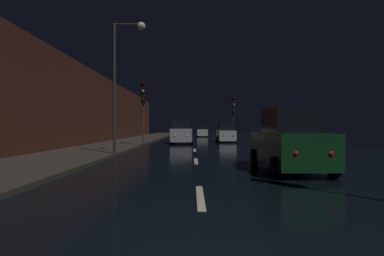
{
  "coord_description": "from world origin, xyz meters",
  "views": [
    {
      "loc": [
        -0.18,
        -3.23,
        1.52
      ],
      "look_at": [
        -0.23,
        15.86,
        1.46
      ],
      "focal_mm": 26.9,
      "sensor_mm": 36.0,
      "label": 1
    }
  ],
  "objects_px": {
    "streetlamp_overhead": "(124,67)",
    "car_parked_right_near": "(290,142)",
    "traffic_light_far_left": "(144,97)",
    "traffic_light_far_right": "(234,108)",
    "car_parked_right_far": "(227,133)",
    "car_distant_taillights": "(203,131)",
    "car_approaching_headlights": "(183,132)"
  },
  "relations": [
    {
      "from": "traffic_light_far_left",
      "to": "traffic_light_far_right",
      "type": "distance_m",
      "value": 10.24
    },
    {
      "from": "traffic_light_far_right",
      "to": "car_approaching_headlights",
      "type": "xyz_separation_m",
      "value": [
        -5.14,
        -2.48,
        -2.39
      ]
    },
    {
      "from": "streetlamp_overhead",
      "to": "car_parked_right_near",
      "type": "relative_size",
      "value": 1.63
    },
    {
      "from": "traffic_light_far_right",
      "to": "car_distant_taillights",
      "type": "bearing_deg",
      "value": -174.87
    },
    {
      "from": "car_distant_taillights",
      "to": "traffic_light_far_left",
      "type": "bearing_deg",
      "value": 166.34
    },
    {
      "from": "streetlamp_overhead",
      "to": "car_parked_right_far",
      "type": "distance_m",
      "value": 16.03
    },
    {
      "from": "traffic_light_far_right",
      "to": "car_parked_right_near",
      "type": "bearing_deg",
      "value": -6.53
    },
    {
      "from": "car_approaching_headlights",
      "to": "car_distant_taillights",
      "type": "distance_m",
      "value": 18.7
    },
    {
      "from": "car_approaching_headlights",
      "to": "car_parked_right_near",
      "type": "distance_m",
      "value": 16.98
    },
    {
      "from": "streetlamp_overhead",
      "to": "car_parked_right_near",
      "type": "distance_m",
      "value": 9.26
    },
    {
      "from": "traffic_light_far_left",
      "to": "car_parked_right_far",
      "type": "bearing_deg",
      "value": 132.69
    },
    {
      "from": "traffic_light_far_left",
      "to": "traffic_light_far_right",
      "type": "height_order",
      "value": "traffic_light_far_left"
    },
    {
      "from": "car_parked_right_far",
      "to": "car_distant_taillights",
      "type": "xyz_separation_m",
      "value": [
        -1.8,
        16.14,
        -0.01
      ]
    },
    {
      "from": "car_approaching_headlights",
      "to": "car_parked_right_far",
      "type": "height_order",
      "value": "car_approaching_headlights"
    },
    {
      "from": "traffic_light_far_right",
      "to": "car_parked_right_near",
      "type": "relative_size",
      "value": 1.11
    },
    {
      "from": "traffic_light_far_left",
      "to": "car_parked_right_near",
      "type": "xyz_separation_m",
      "value": [
        7.24,
        -12.57,
        -2.88
      ]
    },
    {
      "from": "car_approaching_headlights",
      "to": "car_parked_right_near",
      "type": "bearing_deg",
      "value": 14.8
    },
    {
      "from": "car_approaching_headlights",
      "to": "traffic_light_far_left",
      "type": "bearing_deg",
      "value": -37.06
    },
    {
      "from": "car_parked_right_near",
      "to": "car_parked_right_far",
      "type": "bearing_deg",
      "value": -0.0
    },
    {
      "from": "traffic_light_far_left",
      "to": "streetlamp_overhead",
      "type": "height_order",
      "value": "streetlamp_overhead"
    },
    {
      "from": "traffic_light_far_left",
      "to": "streetlamp_overhead",
      "type": "bearing_deg",
      "value": 3.97
    },
    {
      "from": "streetlamp_overhead",
      "to": "car_approaching_headlights",
      "type": "bearing_deg",
      "value": 77.14
    },
    {
      "from": "car_distant_taillights",
      "to": "car_parked_right_far",
      "type": "bearing_deg",
      "value": -173.62
    },
    {
      "from": "car_distant_taillights",
      "to": "car_approaching_headlights",
      "type": "bearing_deg",
      "value": 172.22
    },
    {
      "from": "car_parked_right_far",
      "to": "car_distant_taillights",
      "type": "relative_size",
      "value": 1.01
    },
    {
      "from": "traffic_light_far_left",
      "to": "car_approaching_headlights",
      "type": "bearing_deg",
      "value": 144.91
    },
    {
      "from": "car_approaching_headlights",
      "to": "car_parked_right_far",
      "type": "relative_size",
      "value": 1.16
    },
    {
      "from": "car_parked_right_far",
      "to": "car_parked_right_near",
      "type": "height_order",
      "value": "car_parked_right_near"
    },
    {
      "from": "traffic_light_far_left",
      "to": "traffic_light_far_right",
      "type": "relative_size",
      "value": 1.12
    },
    {
      "from": "traffic_light_far_left",
      "to": "car_distant_taillights",
      "type": "distance_m",
      "value": 23.22
    },
    {
      "from": "traffic_light_far_right",
      "to": "streetlamp_overhead",
      "type": "relative_size",
      "value": 0.68
    },
    {
      "from": "streetlamp_overhead",
      "to": "car_parked_right_near",
      "type": "xyz_separation_m",
      "value": [
        6.97,
        -4.87,
        -3.67
      ]
    }
  ]
}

